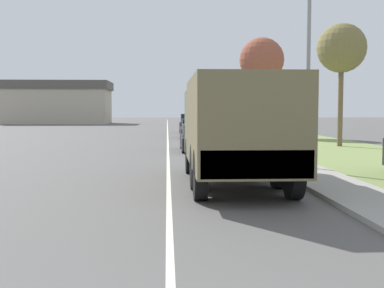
{
  "coord_description": "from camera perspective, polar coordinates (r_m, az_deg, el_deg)",
  "views": [
    {
      "loc": [
        -0.03,
        -2.54,
        2.1
      ],
      "look_at": [
        0.73,
        12.25,
        1.05
      ],
      "focal_mm": 45.0,
      "sensor_mm": 36.0,
      "label": 1
    }
  ],
  "objects": [
    {
      "name": "lane_centre_stripe",
      "position": [
        42.6,
        -2.91,
        1.24
      ],
      "size": [
        0.12,
        120.0,
        0.0
      ],
      "color": "silver",
      "rests_on": "ground"
    },
    {
      "name": "car_second_ahead",
      "position": [
        35.93,
        0.18,
        1.75
      ],
      "size": [
        1.93,
        4.71,
        1.42
      ],
      "color": "black",
      "rests_on": "ground"
    },
    {
      "name": "car_nearest_ahead",
      "position": [
        24.69,
        0.71,
        0.64
      ],
      "size": [
        1.75,
        4.27,
        1.37
      ],
      "color": "black",
      "rests_on": "ground"
    },
    {
      "name": "sidewalk_right",
      "position": [
        42.83,
        3.12,
        1.33
      ],
      "size": [
        1.8,
        120.0,
        0.12
      ],
      "color": "#9E9B93",
      "rests_on": "ground"
    },
    {
      "name": "lamp_post",
      "position": [
        17.07,
        13.08,
        13.47
      ],
      "size": [
        1.69,
        0.24,
        8.21
      ],
      "color": "gray",
      "rests_on": "sidewalk_right"
    },
    {
      "name": "military_truck",
      "position": [
        13.41,
        5.02,
        2.24
      ],
      "size": [
        2.5,
        7.2,
        2.93
      ],
      "color": "#606647",
      "rests_on": "ground"
    },
    {
      "name": "ground_plane",
      "position": [
        42.6,
        -2.91,
        1.23
      ],
      "size": [
        180.0,
        180.0,
        0.0
      ],
      "primitive_type": "plane",
      "color": "#565451"
    },
    {
      "name": "tree_far_right",
      "position": [
        38.53,
        8.26,
        9.79
      ],
      "size": [
        3.49,
        3.49,
        7.73
      ],
      "color": "brown",
      "rests_on": "grass_strip_right"
    },
    {
      "name": "grass_strip_right",
      "position": [
        43.52,
        8.89,
        1.26
      ],
      "size": [
        7.0,
        120.0,
        0.02
      ],
      "color": "olive",
      "rests_on": "ground"
    },
    {
      "name": "building_distant",
      "position": [
        76.75,
        -15.97,
        4.77
      ],
      "size": [
        17.04,
        8.77,
        6.43
      ],
      "color": "#B2A893",
      "rests_on": "ground"
    },
    {
      "name": "car_third_ahead",
      "position": [
        44.3,
        -0.25,
        2.34
      ],
      "size": [
        1.89,
        4.35,
        1.73
      ],
      "color": "black",
      "rests_on": "ground"
    },
    {
      "name": "tree_mid_right",
      "position": [
        29.01,
        17.31,
        10.69
      ],
      "size": [
        2.78,
        2.78,
        6.97
      ],
      "color": "brown",
      "rests_on": "grass_strip_right"
    }
  ]
}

